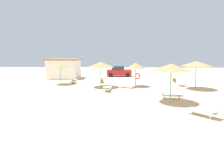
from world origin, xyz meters
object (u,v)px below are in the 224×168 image
lounger_2 (107,88)px  bench_0 (102,80)px  parasol_4 (60,65)px  lounger_1 (181,83)px  parasol_2 (101,65)px  parasol_3 (171,67)px  parasol_5 (136,66)px  lounger_3 (170,95)px  parked_car (119,72)px  beach_cabana (64,69)px  lounger_5 (126,85)px  bench_1 (175,79)px  lounger_0 (205,112)px  parasol_1 (197,64)px  lounger_4 (73,81)px

lounger_2 → bench_0: size_ratio=1.27×
parasol_4 → lounger_1: bearing=-1.0°
parasol_2 → bench_0: bearing=94.1°
parasol_3 → parasol_5: bearing=106.3°
lounger_3 → parked_car: 16.48m
parked_car → beach_cabana: bearing=-161.0°
parasol_3 → bench_0: (-6.36, 10.34, -2.38)m
lounger_5 → bench_1: lounger_5 is taller
parasol_4 → parasol_5: parasol_5 is taller
lounger_0 → lounger_2: size_ratio=0.95×
lounger_1 → parked_car: 11.67m
parasol_5 → lounger_3: bearing=-67.5°
lounger_0 → bench_0: bearing=118.8°
parasol_5 → lounger_2: bearing=-135.1°
bench_1 → beach_cabana: bearing=169.0°
lounger_5 → parked_car: size_ratio=0.47×
parasol_1 → lounger_0: 10.26m
bench_0 → bench_1: bearing=5.4°
lounger_1 → lounger_2: lounger_1 is taller
parasol_1 → lounger_4: bearing=166.2°
parasol_4 → parasol_5: 9.11m
parasol_4 → parked_car: bearing=51.2°
lounger_1 → lounger_2: size_ratio=0.99×
parasol_2 → parked_car: bearing=80.0°
parasol_2 → lounger_3: (6.44, -5.38, -2.22)m
lounger_1 → bench_1: bearing=87.8°
beach_cabana → parasol_1: bearing=-26.5°
bench_0 → parked_car: 7.18m
parasol_1 → parked_car: parasol_1 is taller
parasol_3 → parked_car: (-4.26, 17.19, -1.90)m
parasol_5 → beach_cabana: 12.45m
parasol_4 → lounger_5: parasol_4 is taller
lounger_0 → beach_cabana: beach_cabana is taller
parasol_1 → lounger_3: size_ratio=1.67×
parasol_4 → lounger_2: parasol_4 is taller
lounger_5 → bench_1: 8.18m
bench_0 → bench_1: same height
lounger_1 → lounger_4: bearing=174.6°
parasol_4 → lounger_2: bearing=-34.4°
lounger_4 → lounger_0: bearing=-49.3°
lounger_2 → bench_1: size_ratio=1.28×
lounger_0 → lounger_5: (-4.53, 9.96, 0.02)m
parasol_3 → parasol_4: bearing=142.8°
parasol_2 → lounger_1: (9.35, 1.52, -2.22)m
bench_1 → parked_car: parked_car is taller
lounger_2 → bench_1: bearing=38.7°
lounger_1 → lounger_4: 13.25m
parasol_2 → lounger_2: bearing=-68.9°
lounger_1 → parasol_1: bearing=-68.5°
lounger_5 → lounger_3: bearing=-54.7°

